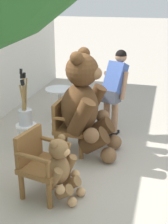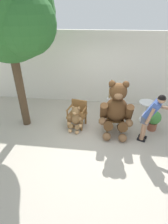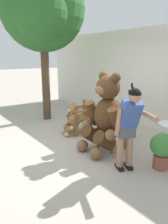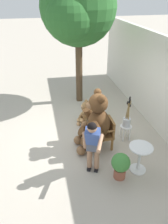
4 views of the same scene
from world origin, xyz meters
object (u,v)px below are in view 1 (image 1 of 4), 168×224
teddy_bear_small (61,169)px  white_stool (26,130)px  potted_plant (87,104)px  teddy_bear_large (85,105)px  brush_bucket (25,113)px  wooden_chair_right (69,125)px  person_visitor (115,86)px  round_side_table (60,102)px  wooden_chair_left (40,162)px

teddy_bear_small → white_stool: teddy_bear_small is taller
teddy_bear_small → potted_plant: (2.47, 0.29, -0.02)m
teddy_bear_large → brush_bucket: teddy_bear_large is taller
wooden_chair_right → person_visitor: bearing=-32.3°
person_visitor → round_side_table: (0.17, 1.12, -0.47)m
teddy_bear_small → white_stool: size_ratio=1.84×
teddy_bear_large → teddy_bear_small: 1.32m
white_stool → round_side_table: size_ratio=0.64×
teddy_bear_small → brush_bucket: size_ratio=0.90×
round_side_table → person_visitor: bearing=-98.4°
wooden_chair_left → teddy_bear_small: (-0.02, -0.28, -0.05)m
wooden_chair_right → teddy_bear_large: size_ratio=0.50×
person_visitor → white_stool: person_visitor is taller
brush_bucket → round_side_table: brush_bucket is taller
teddy_bear_small → person_visitor: (2.17, -0.30, 0.50)m
round_side_table → potted_plant: bearing=-75.8°
white_stool → teddy_bear_large: bearing=-80.0°
potted_plant → wooden_chair_left: bearing=-179.8°
teddy_bear_large → potted_plant: 1.33m
wooden_chair_left → teddy_bear_large: size_ratio=0.50×
wooden_chair_left → wooden_chair_right: (1.23, 0.00, 0.00)m
white_stool → round_side_table: bearing=-6.8°
person_visitor → teddy_bear_large: bearing=161.5°
teddy_bear_small → teddy_bear_large: bearing=0.6°
white_stool → wooden_chair_left: bearing=-146.8°
teddy_bear_small → wooden_chair_right: bearing=12.9°
teddy_bear_small → brush_bucket: brush_bucket is taller
wooden_chair_left → potted_plant: size_ratio=1.26×
teddy_bear_small → person_visitor: bearing=-7.8°
potted_plant → wooden_chair_right: bearing=-179.6°
person_visitor → white_stool: size_ratio=3.34×
teddy_bear_large → white_stool: size_ratio=3.71×
round_side_table → teddy_bear_small: bearing=-160.6°
white_stool → potted_plant: bearing=-26.1°
wooden_chair_right → teddy_bear_small: wooden_chair_right is taller
wooden_chair_right → white_stool: (-0.17, 0.69, -0.11)m
teddy_bear_small → round_side_table: bearing=19.4°
person_visitor → potted_plant: size_ratio=2.26×
wooden_chair_left → round_side_table: wooden_chair_left is taller
teddy_bear_large → teddy_bear_small: bearing=-179.4°
round_side_table → wooden_chair_left: bearing=-166.9°
wooden_chair_left → round_side_table: (2.32, 0.54, -0.01)m
teddy_bear_large → potted_plant: teddy_bear_large is taller
person_visitor → round_side_table: person_visitor is taller
wooden_chair_left → wooden_chair_right: size_ratio=1.00×
teddy_bear_small → potted_plant: bearing=6.8°
wooden_chair_left → potted_plant: (2.45, 0.01, -0.07)m
brush_bucket → round_side_table: (1.26, -0.15, -0.22)m
wooden_chair_right → teddy_bear_large: bearing=-90.4°
person_visitor → potted_plant: (0.30, 0.59, -0.52)m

